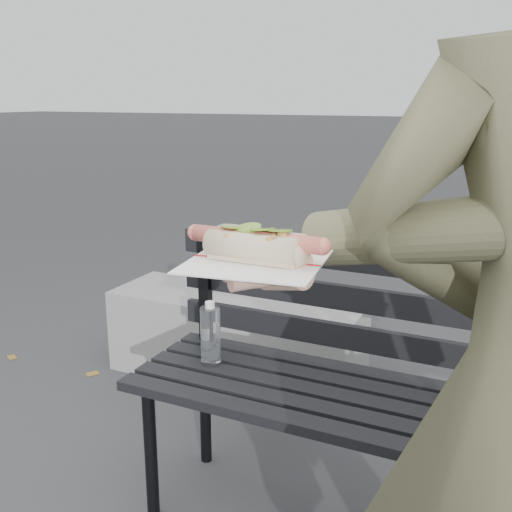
{
  "coord_description": "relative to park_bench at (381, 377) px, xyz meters",
  "views": [
    {
      "loc": [
        0.32,
        -0.7,
        1.31
      ],
      "look_at": [
        -0.03,
        0.05,
        1.09
      ],
      "focal_mm": 42.0,
      "sensor_mm": 36.0,
      "label": 1
    }
  ],
  "objects": [
    {
      "name": "held_hotdog",
      "position": [
        0.2,
        -0.77,
        0.6
      ],
      "size": [
        0.64,
        0.32,
        0.2
      ],
      "color": "#4F4F35"
    },
    {
      "name": "park_bench",
      "position": [
        0.0,
        0.0,
        0.0
      ],
      "size": [
        1.5,
        0.44,
        0.88
      ],
      "color": "black",
      "rests_on": "ground"
    },
    {
      "name": "concrete_block",
      "position": [
        -0.87,
        0.76,
        -0.32
      ],
      "size": [
        1.2,
        0.4,
        0.4
      ],
      "primitive_type": "cube",
      "color": "slate",
      "rests_on": "ground"
    }
  ]
}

